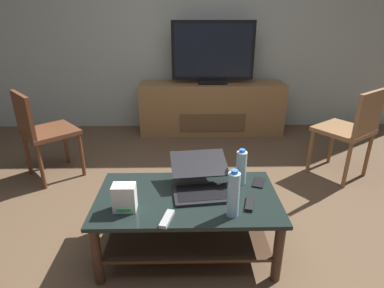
% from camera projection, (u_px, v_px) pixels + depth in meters
% --- Properties ---
extents(ground_plane, '(7.68, 7.68, 0.00)m').
position_uv_depth(ground_plane, '(197.00, 238.00, 2.29)').
color(ground_plane, brown).
extents(back_wall, '(6.40, 0.12, 2.80)m').
position_uv_depth(back_wall, '(191.00, 20.00, 4.05)').
color(back_wall, '#A8B2A8').
rests_on(back_wall, ground).
extents(coffee_table, '(1.15, 0.64, 0.42)m').
position_uv_depth(coffee_table, '(187.00, 213.00, 2.08)').
color(coffee_table, black).
rests_on(coffee_table, ground).
extents(media_cabinet, '(1.84, 0.42, 0.66)m').
position_uv_depth(media_cabinet, '(211.00, 108.00, 4.18)').
color(media_cabinet, olive).
rests_on(media_cabinet, ground).
extents(television, '(1.01, 0.20, 0.75)m').
position_uv_depth(television, '(213.00, 54.00, 3.89)').
color(television, black).
rests_on(television, media_cabinet).
extents(dining_chair, '(0.61, 0.61, 0.88)m').
position_uv_depth(dining_chair, '(352.00, 128.00, 2.95)').
color(dining_chair, brown).
rests_on(dining_chair, ground).
extents(side_chair, '(0.62, 0.62, 0.86)m').
position_uv_depth(side_chair, '(41.00, 129.00, 2.94)').
color(side_chair, '#59331E').
rests_on(side_chair, ground).
extents(laptop, '(0.42, 0.46, 0.19)m').
position_uv_depth(laptop, '(201.00, 181.00, 2.08)').
color(laptop, black).
rests_on(laptop, coffee_table).
extents(router_box, '(0.13, 0.10, 0.17)m').
position_uv_depth(router_box, '(124.00, 198.00, 1.86)').
color(router_box, white).
rests_on(router_box, coffee_table).
extents(water_bottle_near, '(0.07, 0.07, 0.29)m').
position_uv_depth(water_bottle_near, '(233.00, 194.00, 1.79)').
color(water_bottle_near, '#99C6E5').
rests_on(water_bottle_near, coffee_table).
extents(water_bottle_far, '(0.07, 0.07, 0.25)m').
position_uv_depth(water_bottle_far, '(241.00, 167.00, 2.14)').
color(water_bottle_far, silver).
rests_on(water_bottle_far, coffee_table).
extents(cell_phone, '(0.11, 0.16, 0.01)m').
position_uv_depth(cell_phone, '(259.00, 182.00, 2.18)').
color(cell_phone, black).
rests_on(cell_phone, coffee_table).
extents(tv_remote, '(0.08, 0.17, 0.02)m').
position_uv_depth(tv_remote, '(167.00, 219.00, 1.79)').
color(tv_remote, '#99999E').
rests_on(tv_remote, coffee_table).
extents(soundbar_remote, '(0.08, 0.17, 0.02)m').
position_uv_depth(soundbar_remote, '(250.00, 203.00, 1.93)').
color(soundbar_remote, black).
rests_on(soundbar_remote, coffee_table).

